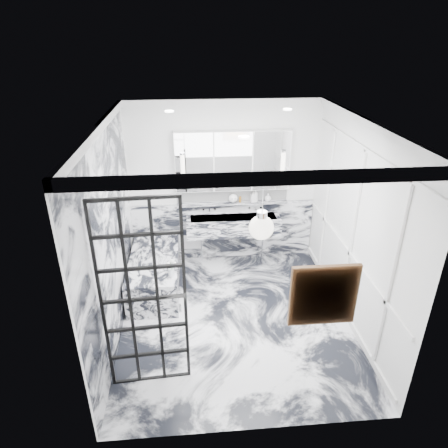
{
  "coord_description": "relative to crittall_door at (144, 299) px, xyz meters",
  "views": [
    {
      "loc": [
        -0.55,
        -4.56,
        3.75
      ],
      "look_at": [
        -0.1,
        0.5,
        1.27
      ],
      "focal_mm": 32.0,
      "sensor_mm": 36.0,
      "label": 1
    }
  ],
  "objects": [
    {
      "name": "soap_bottle_a",
      "position": [
        1.65,
        2.73,
        0.04
      ],
      "size": [
        0.1,
        0.1,
        0.23
      ],
      "primitive_type": "imported",
      "rotation": [
        0.0,
        0.0,
        0.18
      ],
      "color": "#8C5919",
      "rests_on": "ledge"
    },
    {
      "name": "wall_right",
      "position": [
        2.7,
        1.02,
        0.24
      ],
      "size": [
        0.0,
        3.6,
        3.6
      ],
      "primitive_type": "plane",
      "rotation": [
        1.57,
        0.0,
        -1.57
      ],
      "color": "white",
      "rests_on": "floor"
    },
    {
      "name": "bathtub",
      "position": [
        -0.07,
        1.92,
        -0.89
      ],
      "size": [
        0.75,
        1.65,
        0.55
      ],
      "primitive_type": "cube",
      "color": "silver",
      "rests_on": "floor"
    },
    {
      "name": "marble_clad_back",
      "position": [
        1.1,
        2.8,
        -0.64
      ],
      "size": [
        3.18,
        0.05,
        1.05
      ],
      "primitive_type": "cube",
      "color": "silver",
      "rests_on": "floor"
    },
    {
      "name": "subway_tile",
      "position": [
        1.25,
        2.8,
        0.04
      ],
      "size": [
        1.9,
        0.03,
        0.23
      ],
      "primitive_type": "cube",
      "color": "white",
      "rests_on": "wall_back"
    },
    {
      "name": "mirror_cabinet",
      "position": [
        1.25,
        2.75,
        0.66
      ],
      "size": [
        1.9,
        0.16,
        1.0
      ],
      "primitive_type": "cube",
      "color": "white",
      "rests_on": "wall_back"
    },
    {
      "name": "sconce_left",
      "position": [
        0.43,
        2.65,
        0.62
      ],
      "size": [
        0.07,
        0.07,
        0.4
      ],
      "primitive_type": "cylinder",
      "color": "white",
      "rests_on": "mirror_cabinet"
    },
    {
      "name": "pendant_light",
      "position": [
        1.21,
        -0.14,
        0.87
      ],
      "size": [
        0.24,
        0.24,
        0.24
      ],
      "primitive_type": "sphere",
      "color": "white",
      "rests_on": "ceiling"
    },
    {
      "name": "wall_back",
      "position": [
        1.1,
        2.82,
        0.24
      ],
      "size": [
        3.6,
        0.0,
        3.6
      ],
      "primitive_type": "plane",
      "rotation": [
        1.57,
        0.0,
        0.0
      ],
      "color": "white",
      "rests_on": "floor"
    },
    {
      "name": "wall_front",
      "position": [
        1.1,
        -0.78,
        0.24
      ],
      "size": [
        3.6,
        0.0,
        3.6
      ],
      "primitive_type": "plane",
      "rotation": [
        -1.57,
        0.0,
        0.0
      ],
      "color": "white",
      "rests_on": "floor"
    },
    {
      "name": "flower_vase",
      "position": [
        0.22,
        1.37,
        -0.55
      ],
      "size": [
        0.09,
        0.09,
        0.12
      ],
      "primitive_type": "cylinder",
      "color": "silver",
      "rests_on": "bathtub"
    },
    {
      "name": "marble_clad_left",
      "position": [
        -0.48,
        1.02,
        0.18
      ],
      "size": [
        0.02,
        3.56,
        2.68
      ],
      "primitive_type": "cube",
      "color": "silver",
      "rests_on": "floor"
    },
    {
      "name": "wall_left",
      "position": [
        -0.5,
        1.02,
        0.24
      ],
      "size": [
        0.0,
        3.6,
        3.6
      ],
      "primitive_type": "plane",
      "rotation": [
        1.57,
        0.0,
        1.57
      ],
      "color": "white",
      "rests_on": "floor"
    },
    {
      "name": "ceiling",
      "position": [
        1.1,
        1.02,
        1.64
      ],
      "size": [
        3.6,
        3.6,
        0.0
      ],
      "primitive_type": "plane",
      "rotation": [
        3.14,
        0.0,
        0.0
      ],
      "color": "white",
      "rests_on": "wall_back"
    },
    {
      "name": "floor",
      "position": [
        1.1,
        1.02,
        -1.16
      ],
      "size": [
        3.6,
        3.6,
        0.0
      ],
      "primitive_type": "plane",
      "color": "silver",
      "rests_on": "ground"
    },
    {
      "name": "artwork",
      "position": [
        1.68,
        -0.74,
        0.48
      ],
      "size": [
        0.51,
        0.05,
        0.51
      ],
      "primitive_type": "cube",
      "color": "#C88914",
      "rests_on": "wall_front"
    },
    {
      "name": "ledge",
      "position": [
        1.25,
        2.74,
        -0.09
      ],
      "size": [
        1.9,
        0.14,
        0.04
      ],
      "primitive_type": "cube",
      "color": "silver",
      "rests_on": "wall_back"
    },
    {
      "name": "soap_bottle_b",
      "position": [
        1.6,
        2.73,
        0.02
      ],
      "size": [
        0.1,
        0.1,
        0.19
      ],
      "primitive_type": "imported",
      "rotation": [
        0.0,
        0.0,
        0.19
      ],
      "color": "#4C4C51",
      "rests_on": "ledge"
    },
    {
      "name": "crittall_door",
      "position": [
        0.0,
        0.0,
        0.0
      ],
      "size": [
        0.88,
        0.1,
        2.33
      ],
      "primitive_type": null,
      "rotation": [
        0.0,
        0.0,
        0.06
      ],
      "color": "black",
      "rests_on": "floor"
    },
    {
      "name": "amber_bottle",
      "position": [
        1.38,
        2.73,
        -0.02
      ],
      "size": [
        0.04,
        0.04,
        0.1
      ],
      "primitive_type": "cylinder",
      "color": "#8C5919",
      "rests_on": "ledge"
    },
    {
      "name": "panel_molding",
      "position": [
        2.68,
        1.02,
        0.14
      ],
      "size": [
        0.03,
        3.4,
        2.3
      ],
      "primitive_type": "cube",
      "color": "white",
      "rests_on": "floor"
    },
    {
      "name": "trough_sink",
      "position": [
        1.25,
        2.58,
        -0.43
      ],
      "size": [
        1.6,
        0.45,
        0.3
      ],
      "primitive_type": "cube",
      "color": "silver",
      "rests_on": "wall_back"
    },
    {
      "name": "soap_bottle_c",
      "position": [
        1.86,
        2.73,
        -0.0
      ],
      "size": [
        0.14,
        0.14,
        0.14
      ],
      "primitive_type": "imported",
      "rotation": [
        0.0,
        0.0,
        0.33
      ],
      "color": "silver",
      "rests_on": "ledge"
    },
    {
      "name": "face_pot",
      "position": [
        1.26,
        2.73,
        0.0
      ],
      "size": [
        0.15,
        0.15,
        0.15
      ],
      "primitive_type": "sphere",
      "color": "white",
      "rests_on": "ledge"
    },
    {
      "name": "sconce_right",
      "position": [
        2.07,
        2.65,
        0.62
      ],
      "size": [
        0.07,
        0.07,
        0.4
      ],
      "primitive_type": "cylinder",
      "color": "white",
      "rests_on": "mirror_cabinet"
    }
  ]
}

